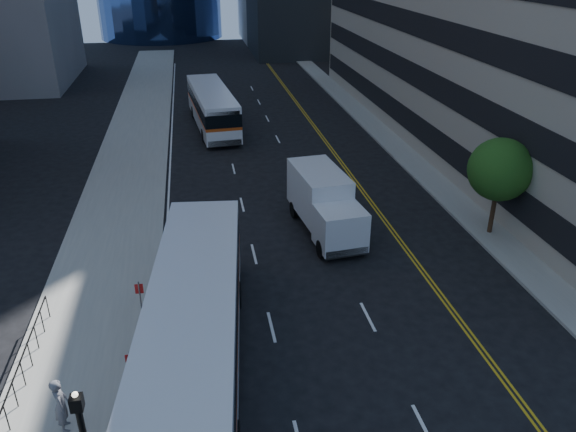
% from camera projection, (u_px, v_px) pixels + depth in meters
% --- Properties ---
extents(ground, '(160.00, 160.00, 0.00)m').
position_uv_depth(ground, '(371.00, 349.00, 21.17)').
color(ground, black).
rests_on(ground, ground).
extents(sidewalk_west, '(5.00, 90.00, 0.15)m').
position_uv_depth(sidewalk_west, '(134.00, 150.00, 41.73)').
color(sidewalk_west, gray).
rests_on(sidewalk_west, ground).
extents(sidewalk_east, '(2.00, 90.00, 0.15)m').
position_uv_depth(sidewalk_east, '(385.00, 136.00, 44.73)').
color(sidewalk_east, gray).
rests_on(sidewalk_east, ground).
extents(street_tree, '(3.20, 3.20, 5.10)m').
position_uv_depth(street_tree, '(500.00, 170.00, 28.08)').
color(street_tree, '#332114').
rests_on(street_tree, sidewalk_east).
extents(bus_front, '(4.30, 13.77, 3.49)m').
position_uv_depth(bus_front, '(196.00, 322.00, 19.53)').
color(bus_front, silver).
rests_on(bus_front, ground).
extents(bus_rear, '(3.85, 12.68, 3.22)m').
position_uv_depth(bus_rear, '(212.00, 107.00, 46.49)').
color(bus_rear, white).
rests_on(bus_rear, ground).
extents(box_truck, '(2.95, 6.80, 3.16)m').
position_uv_depth(box_truck, '(324.00, 203.00, 29.21)').
color(box_truck, silver).
rests_on(box_truck, ground).
extents(pedestrian, '(0.58, 0.77, 1.90)m').
position_uv_depth(pedestrian, '(61.00, 405.00, 17.10)').
color(pedestrian, '#57575F').
rests_on(pedestrian, sidewalk_west).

